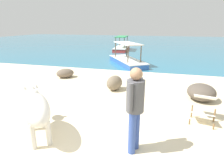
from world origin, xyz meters
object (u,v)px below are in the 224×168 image
at_px(cow, 36,108).
at_px(deck_chair_far, 204,106).
at_px(boat_red, 122,47).
at_px(boat_blue, 127,60).
at_px(person_standing, 135,105).

relative_size(cow, deck_chair_far, 1.80).
xyz_separation_m(cow, boat_red, (-1.50, 14.70, -0.41)).
height_order(cow, boat_red, boat_red).
distance_m(deck_chair_far, boat_blue, 7.37).
bearing_deg(cow, person_standing, -131.51).
xyz_separation_m(deck_chair_far, boat_blue, (-3.24, 6.62, -0.13)).
distance_m(cow, person_standing, 2.08).
xyz_separation_m(person_standing, boat_red, (-3.56, 14.64, -0.70)).
height_order(cow, boat_blue, boat_blue).
bearing_deg(deck_chair_far, boat_red, -147.07).
height_order(boat_red, boat_blue, same).
height_order(cow, person_standing, person_standing).
bearing_deg(person_standing, cow, 15.99).
distance_m(person_standing, boat_red, 15.08).
relative_size(deck_chair_far, person_standing, 0.53).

